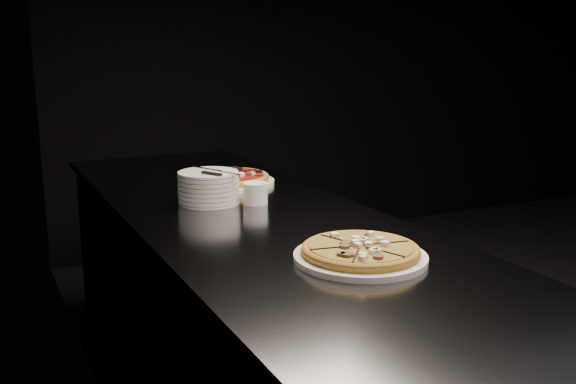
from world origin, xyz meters
name	(u,v)px	position (x,y,z in m)	size (l,w,h in m)	color
wall_left	(125,56)	(-2.50, 0.00, 1.40)	(0.02, 5.00, 2.80)	black
wall_back	(375,50)	(0.00, 2.50, 1.40)	(5.00, 0.02, 2.80)	black
counter	(256,351)	(-2.13, 0.00, 0.46)	(0.74, 2.44, 0.92)	slate
pizza_mushroom	(360,252)	(-2.07, -0.52, 0.94)	(0.34, 0.34, 0.04)	white
pizza_tomato	(228,179)	(-2.04, 0.45, 0.94)	(0.38, 0.38, 0.04)	white
plate_stack	(209,187)	(-2.20, 0.21, 0.97)	(0.20, 0.20, 0.10)	white
cutlery	(212,171)	(-2.19, 0.19, 1.03)	(0.08, 0.21, 0.01)	silver
ramekin	(255,193)	(-2.07, 0.13, 0.96)	(0.08, 0.08, 0.07)	white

